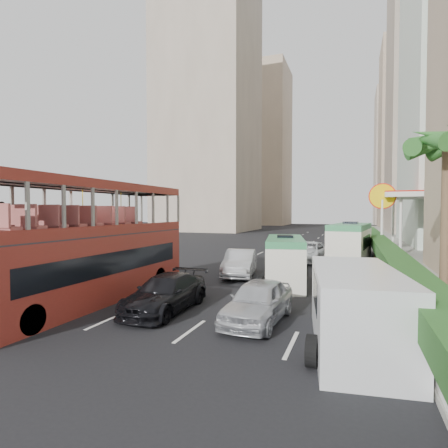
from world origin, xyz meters
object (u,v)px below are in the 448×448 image
at_px(van_asset, 309,262).
at_px(car_black, 166,311).
at_px(car_silver_lane_b, 258,322).
at_px(panel_van_far, 351,243).
at_px(panel_van_near, 355,308).
at_px(minibus_near, 285,261).
at_px(shell_station, 422,224).
at_px(palm_tree, 446,222).
at_px(minibus_far, 350,244).
at_px(double_decker_bus, 92,242).
at_px(car_silver_lane_a, 240,276).

bearing_deg(van_asset, car_black, -92.28).
distance_m(car_silver_lane_b, panel_van_far, 20.82).
distance_m(van_asset, panel_van_near, 17.01).
distance_m(van_asset, minibus_near, 8.91).
relative_size(van_asset, shell_station, 0.67).
xyz_separation_m(van_asset, panel_van_near, (3.29, -16.65, 1.09)).
xyz_separation_m(car_silver_lane_b, van_asset, (-0.17, 15.46, 0.00)).
distance_m(panel_van_far, shell_station, 6.62).
height_order(car_silver_lane_b, palm_tree, palm_tree).
bearing_deg(minibus_near, minibus_far, 58.22).
relative_size(car_silver_lane_b, panel_van_far, 0.80).
distance_m(double_decker_bus, minibus_near, 9.57).
distance_m(panel_van_near, shell_station, 25.15).
xyz_separation_m(car_black, palm_tree, (10.10, 4.23, 3.38)).
xyz_separation_m(van_asset, panel_van_far, (2.99, 5.14, 1.05)).
xyz_separation_m(double_decker_bus, car_silver_lane_b, (7.37, -0.30, -2.53)).
bearing_deg(car_black, shell_station, 61.62).
bearing_deg(van_asset, double_decker_bus, -104.85).
bearing_deg(palm_tree, double_decker_bus, -163.84).
xyz_separation_m(double_decker_bus, car_black, (3.70, -0.23, -2.53)).
bearing_deg(panel_van_near, double_decker_bus, 163.92).
relative_size(car_silver_lane_b, minibus_near, 0.77).
bearing_deg(car_silver_lane_a, minibus_far, 38.94).
bearing_deg(minibus_near, car_black, -128.23).
height_order(double_decker_bus, car_black, double_decker_bus).
height_order(minibus_far, panel_van_near, minibus_far).
height_order(car_silver_lane_a, panel_van_near, panel_van_near).
xyz_separation_m(double_decker_bus, van_asset, (7.21, 15.17, -2.53)).
height_order(palm_tree, shell_station, palm_tree).
bearing_deg(van_asset, car_silver_lane_b, -78.81).
bearing_deg(shell_station, panel_van_near, -102.68).
distance_m(panel_van_near, palm_tree, 6.80).
height_order(minibus_far, shell_station, shell_station).
bearing_deg(panel_van_far, car_black, -112.86).
xyz_separation_m(minibus_far, panel_van_far, (0.01, 5.62, -0.41)).
bearing_deg(panel_van_near, minibus_near, 105.72).
relative_size(van_asset, panel_van_near, 0.98).
xyz_separation_m(minibus_near, panel_van_near, (3.44, -7.82, -0.13)).
bearing_deg(car_silver_lane_a, shell_station, 41.87).
bearing_deg(minibus_far, shell_station, 62.52).
height_order(double_decker_bus, panel_van_far, double_decker_bus).
height_order(car_silver_lane_a, minibus_near, minibus_near).
relative_size(car_silver_lane_b, shell_station, 0.53).
relative_size(car_black, minibus_near, 0.85).
xyz_separation_m(car_silver_lane_b, minibus_near, (-0.32, 6.64, 1.22)).
bearing_deg(shell_station, palm_tree, -96.60).
bearing_deg(car_silver_lane_b, panel_van_near, -17.26).
relative_size(car_silver_lane_a, panel_van_far, 0.89).
bearing_deg(car_black, panel_van_far, 71.97).
height_order(minibus_far, palm_tree, palm_tree).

